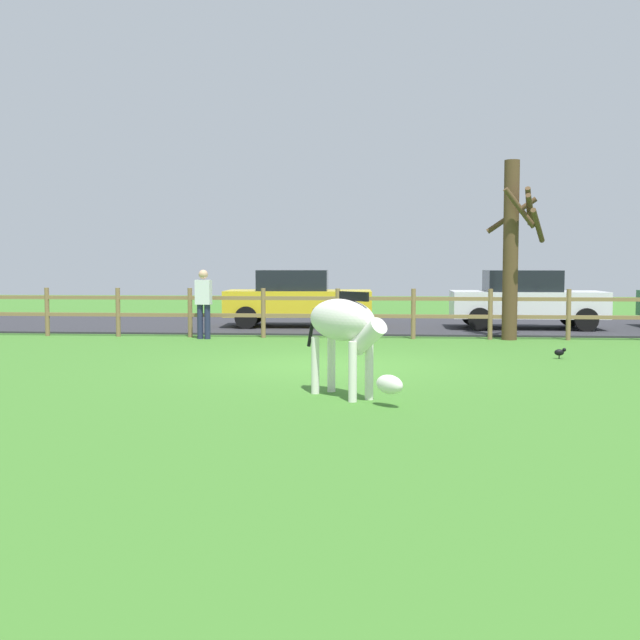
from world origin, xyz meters
TOP-DOWN VIEW (x-y plane):
  - ground_plane at (0.00, 0.00)m, footprint 60.00×60.00m
  - parking_asphalt at (0.00, 9.30)m, footprint 28.00×7.40m
  - paddock_fence at (-0.21, 5.00)m, footprint 21.68×0.11m
  - bare_tree at (3.87, 4.98)m, footprint 1.35×1.54m
  - zebra at (0.41, -3.28)m, footprint 1.45×1.55m
  - crow_on_grass at (4.19, 1.30)m, footprint 0.21×0.10m
  - parked_car_white at (4.66, 7.71)m, footprint 4.01×1.90m
  - parked_car_yellow at (-1.51, 7.84)m, footprint 4.08×2.03m
  - visitor_near_fence at (-3.37, 4.57)m, footprint 0.38×0.25m

SIDE VIEW (x-z plane):
  - ground_plane at x=0.00m, z-range 0.00..0.00m
  - parking_asphalt at x=0.00m, z-range 0.00..0.05m
  - crow_on_grass at x=4.19m, z-range 0.02..0.23m
  - paddock_fence at x=-0.21m, z-range 0.08..1.28m
  - parked_car_white at x=4.66m, z-range 0.06..1.62m
  - parked_car_yellow at x=-1.51m, z-range 0.06..1.62m
  - visitor_near_fence at x=-3.37m, z-range 0.09..1.73m
  - zebra at x=0.41m, z-range 0.22..1.63m
  - bare_tree at x=3.87m, z-range 0.13..4.30m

